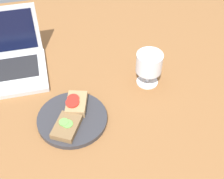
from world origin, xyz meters
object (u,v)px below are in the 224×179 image
sandwich_with_cucumber (67,127)px  sandwich_with_tomato (76,103)px  wine_glass (149,64)px  laptop (1,62)px  plate (72,119)px

sandwich_with_cucumber → sandwich_with_tomato: 9.01cm
wine_glass → sandwich_with_cucumber: bearing=-153.4°
sandwich_with_tomato → laptop: (-22.91, 24.75, 0.87)cm
sandwich_with_cucumber → plate: bearing=62.0°
laptop → sandwich_with_cucumber: bearing=-60.1°
sandwich_with_cucumber → wine_glass: bearing=26.6°
wine_glass → laptop: 52.04cm
sandwich_with_tomato → plate: bearing=-116.2°
plate → sandwich_with_tomato: 5.02cm
sandwich_with_tomato → wine_glass: bearing=15.0°
plate → sandwich_with_cucumber: 4.86cm
sandwich_with_tomato → wine_glass: wine_glass is taller
plate → sandwich_with_tomato: sandwich_with_tomato is taller
plate → laptop: laptop is taller
plate → wine_glass: wine_glass is taller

